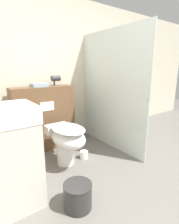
% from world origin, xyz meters
% --- Properties ---
extents(ground_plane, '(12.00, 12.00, 0.00)m').
position_xyz_m(ground_plane, '(0.00, 0.00, 0.00)').
color(ground_plane, slate).
extents(wall_back, '(8.00, 0.06, 2.50)m').
position_xyz_m(wall_back, '(0.00, 2.02, 1.25)').
color(wall_back, beige).
rests_on(wall_back, ground_plane).
extents(partition_panel, '(0.99, 0.29, 1.04)m').
position_xyz_m(partition_panel, '(-0.44, 1.77, 0.52)').
color(partition_panel, brown).
rests_on(partition_panel, ground_plane).
extents(shower_glass, '(0.04, 1.51, 1.91)m').
position_xyz_m(shower_glass, '(0.51, 1.23, 0.95)').
color(shower_glass, silver).
rests_on(shower_glass, ground_plane).
extents(toilet, '(0.40, 0.72, 0.57)m').
position_xyz_m(toilet, '(-0.41, 1.09, 0.38)').
color(toilet, white).
rests_on(toilet, ground_plane).
extents(sink_vanity, '(0.61, 0.48, 1.14)m').
position_xyz_m(sink_vanity, '(-1.23, 0.77, 0.50)').
color(sink_vanity, beige).
rests_on(sink_vanity, ground_plane).
extents(hair_drier, '(0.17, 0.09, 0.16)m').
position_xyz_m(hair_drier, '(-0.18, 1.81, 1.15)').
color(hair_drier, '#2D2D33').
rests_on(hair_drier, partition_panel).
extents(folded_towel, '(0.24, 0.19, 0.05)m').
position_xyz_m(folded_towel, '(-0.49, 1.75, 1.07)').
color(folded_towel, '#8C9EAD').
rests_on(folded_towel, partition_panel).
extents(spare_toilet_roll, '(0.12, 0.12, 0.11)m').
position_xyz_m(spare_toilet_roll, '(-0.11, 1.11, 0.06)').
color(spare_toilet_roll, white).
rests_on(spare_toilet_roll, ground_plane).
extents(waste_bin, '(0.28, 0.28, 0.25)m').
position_xyz_m(waste_bin, '(-0.70, 0.35, 0.13)').
color(waste_bin, '#2D2D2D').
rests_on(waste_bin, ground_plane).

